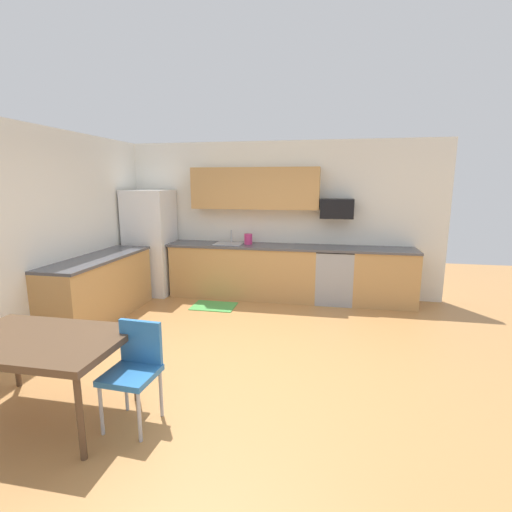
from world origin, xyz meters
TOP-DOWN VIEW (x-y plane):
  - ground_plane at (0.00, 0.00)m, footprint 12.00×12.00m
  - wall_back at (0.00, 2.65)m, footprint 5.80×0.10m
  - wall_left at (-2.65, 0.00)m, footprint 0.10×5.80m
  - cabinet_run_back at (-0.48, 2.30)m, footprint 2.54×0.60m
  - cabinet_run_back_right at (1.89, 2.30)m, footprint 1.01×0.60m
  - cabinet_run_left at (-2.30, 0.80)m, footprint 0.60×2.00m
  - countertop_back at (0.00, 2.30)m, footprint 4.80×0.64m
  - countertop_left at (-2.30, 0.80)m, footprint 0.64×2.00m
  - upper_cabinets_back at (-0.30, 2.43)m, footprint 2.20×0.34m
  - refrigerator at (-2.18, 2.22)m, footprint 0.76×0.70m
  - oven_range at (1.09, 2.30)m, footprint 0.60×0.60m
  - microwave at (1.09, 2.40)m, footprint 0.54×0.36m
  - sink_basin at (-0.74, 2.30)m, footprint 0.48×0.40m
  - sink_faucet at (-0.74, 2.48)m, footprint 0.02×0.02m
  - dining_table at (-1.37, -1.45)m, footprint 1.40×0.90m
  - chair_near_table at (-0.57, -1.33)m, footprint 0.42×0.42m
  - floor_mat at (-0.83, 1.65)m, footprint 0.70×0.50m
  - kettle at (-0.40, 2.35)m, footprint 0.14×0.14m

SIDE VIEW (x-z plane):
  - ground_plane at x=0.00m, z-range 0.00..0.00m
  - floor_mat at x=-0.83m, z-range 0.00..0.01m
  - cabinet_run_back at x=-0.48m, z-range 0.00..0.90m
  - cabinet_run_back_right at x=1.89m, z-range 0.00..0.90m
  - cabinet_run_left at x=-2.30m, z-range 0.00..0.90m
  - oven_range at x=1.09m, z-range 0.00..0.91m
  - chair_near_table at x=-0.57m, z-range 0.08..0.93m
  - dining_table at x=-1.37m, z-range 0.30..1.03m
  - sink_basin at x=-0.74m, z-range 0.81..0.95m
  - countertop_back at x=0.00m, z-range 0.90..0.94m
  - countertop_left at x=-2.30m, z-range 0.90..0.94m
  - refrigerator at x=-2.18m, z-range 0.00..1.87m
  - kettle at x=-0.40m, z-range 0.92..1.12m
  - sink_faucet at x=-0.74m, z-range 0.92..1.16m
  - wall_back at x=0.00m, z-range 0.00..2.70m
  - wall_left at x=-2.65m, z-range 0.00..2.70m
  - microwave at x=1.09m, z-range 1.41..1.73m
  - upper_cabinets_back at x=-0.30m, z-range 1.55..2.25m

